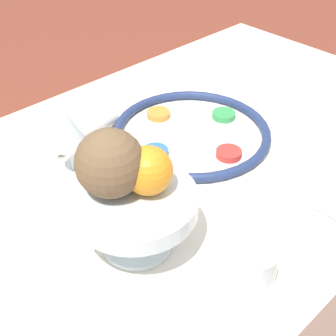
{
  "coord_description": "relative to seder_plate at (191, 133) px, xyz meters",
  "views": [
    {
      "loc": [
        0.48,
        0.55,
        1.29
      ],
      "look_at": [
        -0.0,
        0.04,
        0.76
      ],
      "focal_mm": 50.0,
      "sensor_mm": 36.0,
      "label": 1
    }
  ],
  "objects": [
    {
      "name": "dining_table",
      "position": [
        0.14,
        0.03,
        -0.37
      ],
      "size": [
        1.53,
        0.81,
        0.72
      ],
      "color": "silver",
      "rests_on": "ground_plane"
    },
    {
      "name": "seder_plate",
      "position": [
        0.0,
        0.0,
        0.0
      ],
      "size": [
        0.34,
        0.34,
        0.03
      ],
      "color": "white",
      "rests_on": "dining_table"
    },
    {
      "name": "wine_glass",
      "position": [
        0.25,
        -0.08,
        0.08
      ],
      "size": [
        0.07,
        0.07,
        0.14
      ],
      "color": "silver",
      "rests_on": "dining_table"
    },
    {
      "name": "fruit_stand",
      "position": [
        0.29,
        0.15,
        0.07
      ],
      "size": [
        0.2,
        0.2,
        0.11
      ],
      "color": "silver",
      "rests_on": "dining_table"
    },
    {
      "name": "orange_fruit",
      "position": [
        0.26,
        0.16,
        0.13
      ],
      "size": [
        0.08,
        0.08,
        0.08
      ],
      "color": "orange",
      "rests_on": "fruit_stand"
    },
    {
      "name": "coconut",
      "position": [
        0.31,
        0.12,
        0.15
      ],
      "size": [
        0.11,
        0.11,
        0.11
      ],
      "color": "brown",
      "rests_on": "fruit_stand"
    },
    {
      "name": "napkin_roll",
      "position": [
        0.17,
        -0.16,
        0.01
      ],
      "size": [
        0.17,
        0.06,
        0.05
      ],
      "color": "white",
      "rests_on": "dining_table"
    },
    {
      "name": "cup_mid",
      "position": [
        0.21,
        0.34,
        0.02
      ],
      "size": [
        0.06,
        0.06,
        0.07
      ],
      "color": "silver",
      "rests_on": "dining_table"
    },
    {
      "name": "fork_left",
      "position": [
        -0.0,
        0.28,
        -0.01
      ],
      "size": [
        0.03,
        0.19,
        0.01
      ],
      "color": "silver",
      "rests_on": "dining_table"
    },
    {
      "name": "fork_right",
      "position": [
        0.03,
        0.28,
        -0.01
      ],
      "size": [
        0.05,
        0.19,
        0.01
      ],
      "color": "silver",
      "rests_on": "dining_table"
    },
    {
      "name": "spoon",
      "position": [
        0.16,
        -0.21,
        -0.01
      ],
      "size": [
        0.17,
        0.08,
        0.01
      ],
      "color": "silver",
      "rests_on": "dining_table"
    }
  ]
}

